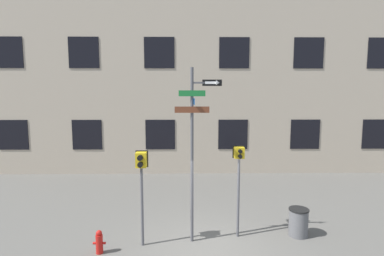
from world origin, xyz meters
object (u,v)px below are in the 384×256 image
(street_sign_pole, at_px, (194,141))
(fire_hydrant, at_px, (99,242))
(trash_bin, at_px, (298,222))
(pedestrian_signal_left, at_px, (141,172))
(pedestrian_signal_right, at_px, (239,168))

(street_sign_pole, xyz_separation_m, fire_hydrant, (-2.66, -0.65, -2.74))
(trash_bin, bearing_deg, fire_hydrant, -170.92)
(pedestrian_signal_left, relative_size, fire_hydrant, 4.20)
(street_sign_pole, bearing_deg, pedestrian_signal_right, 11.57)
(street_sign_pole, distance_m, fire_hydrant, 3.88)
(street_sign_pole, distance_m, trash_bin, 4.22)
(street_sign_pole, xyz_separation_m, trash_bin, (3.29, 0.30, -2.62))
(pedestrian_signal_right, height_order, fire_hydrant, pedestrian_signal_right)
(street_sign_pole, relative_size, pedestrian_signal_left, 1.85)
(pedestrian_signal_right, xyz_separation_m, trash_bin, (1.91, 0.02, -1.76))
(pedestrian_signal_left, height_order, trash_bin, pedestrian_signal_left)
(street_sign_pole, distance_m, pedestrian_signal_left, 1.75)
(trash_bin, bearing_deg, street_sign_pole, -174.80)
(pedestrian_signal_left, xyz_separation_m, pedestrian_signal_right, (2.89, 0.51, -0.01))
(pedestrian_signal_right, bearing_deg, pedestrian_signal_left, -170.01)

